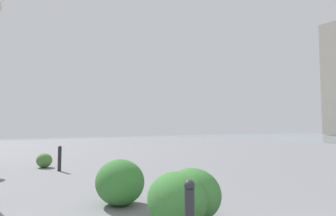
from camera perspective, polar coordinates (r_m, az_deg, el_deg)
bollard_near at (r=3.58m, az=4.37°, el=-20.84°), size 0.13×0.13×0.87m
bollard_mid at (r=10.52m, az=-21.07°, el=-9.39°), size 0.13×0.13×0.87m
shrub_low at (r=4.78m, az=4.95°, el=-16.97°), size 0.98×0.88×0.83m
shrub_round at (r=4.46m, az=1.86°, el=-18.00°), size 0.97×0.88×0.83m
shrub_wide at (r=5.73m, az=-9.71°, el=-14.54°), size 1.03×0.92×0.87m
shrub_tall at (r=11.66m, az=-23.74°, el=-9.68°), size 0.62×0.56×0.53m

